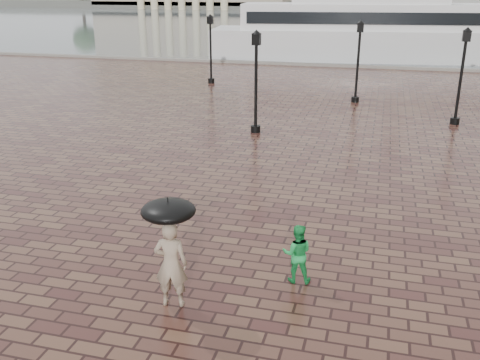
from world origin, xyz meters
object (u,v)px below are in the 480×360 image
object	(u,v)px
street_lamps	(365,62)
adult_pedestrian	(171,264)
child_pedestrian	(297,253)
ferry_near	(366,28)

from	to	relation	value
street_lamps	adult_pedestrian	bearing A→B (deg)	-97.40
street_lamps	child_pedestrian	xyz separation A→B (m)	(-0.46, -20.12, -1.63)
street_lamps	ferry_near	distance (m)	19.90
adult_pedestrian	child_pedestrian	world-z (taller)	adult_pedestrian
street_lamps	child_pedestrian	bearing A→B (deg)	-91.31
adult_pedestrian	ferry_near	xyz separation A→B (m)	(1.96, 41.62, 1.74)
child_pedestrian	street_lamps	bearing A→B (deg)	-99.68
street_lamps	child_pedestrian	size ratio (longest dim) A/B	15.48
child_pedestrian	adult_pedestrian	bearing A→B (deg)	26.19
ferry_near	child_pedestrian	bearing A→B (deg)	-96.87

